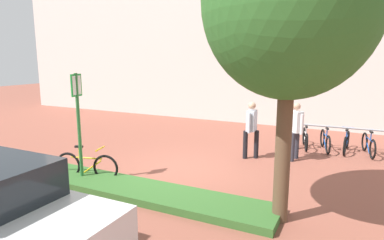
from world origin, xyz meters
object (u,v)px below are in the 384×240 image
Objects in this scene: bike_rack_cluster at (346,142)px; person_shirt_white at (296,128)px; bollard_steel at (293,136)px; parking_sign_post at (78,113)px; bike_at_sign at (87,166)px; tree_sidewalk at (291,2)px; person_shirt_blue at (251,126)px.

bike_rack_cluster is 1.87× the size of person_shirt_white.
person_shirt_white is (0.24, -1.14, 0.53)m from bollard_steel.
bollard_steel is at bearing -164.86° from bike_rack_cluster.
parking_sign_post is 0.82× the size of bike_rack_cluster.
tree_sidewalk is at bearing -0.60° from bike_at_sign.
bike_rack_cluster is (5.72, 5.70, -1.37)m from parking_sign_post.
person_shirt_white is (4.35, 4.13, -0.74)m from parking_sign_post.
parking_sign_post reaches higher than person_shirt_blue.
bike_rack_cluster is 1.87× the size of person_shirt_blue.
parking_sign_post is 1.61× the size of bike_at_sign.
person_shirt_blue is at bearing -142.33° from bike_rack_cluster.
person_shirt_white is at bearing 43.48° from parking_sign_post.
bike_at_sign reaches higher than bike_rack_cluster.
bollard_steel is at bearing 102.09° from person_shirt_white.
person_shirt_white is at bearing 18.74° from person_shirt_blue.
person_shirt_white and person_shirt_blue have the same top height.
bollard_steel is at bearing 50.80° from bike_at_sign.
parking_sign_post is (-4.74, -0.15, -2.18)m from tree_sidewalk.
parking_sign_post is 1.54× the size of person_shirt_white.
person_shirt_white is at bearing 41.89° from bike_at_sign.
bike_rack_cluster is at bearing 80.05° from tree_sidewalk.
bollard_steel is 1.90m from person_shirt_blue.
bike_rack_cluster is (0.97, 5.55, -3.55)m from tree_sidewalk.
bike_rack_cluster is at bearing 37.67° from person_shirt_blue.
parking_sign_post is at bearing -135.07° from bike_rack_cluster.
person_shirt_blue is (3.17, 3.52, 0.63)m from bike_at_sign.
tree_sidewalk reaches higher than bike_rack_cluster.
tree_sidewalk reaches higher than person_shirt_white.
bike_at_sign is at bearing 179.40° from tree_sidewalk.
tree_sidewalk is 3.23× the size of person_shirt_white.
tree_sidewalk is at bearing -65.85° from person_shirt_blue.
tree_sidewalk reaches higher than bollard_steel.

